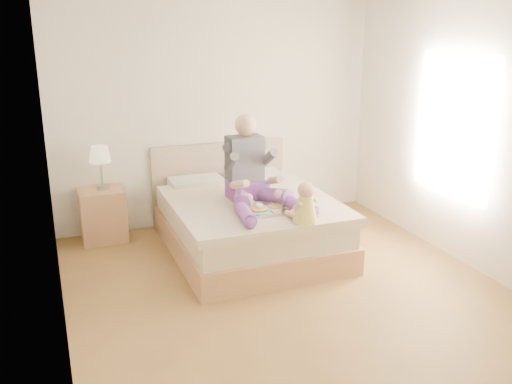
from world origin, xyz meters
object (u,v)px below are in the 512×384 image
object	(u,v)px
tray	(268,208)
adult	(252,176)
baby	(305,206)
nightstand	(103,215)
bed	(246,220)

from	to	relation	value
tray	adult	bearing A→B (deg)	93.86
baby	nightstand	bearing A→B (deg)	114.33
nightstand	baby	xyz separation A→B (m)	(1.70, -1.79, 0.47)
adult	tray	xyz separation A→B (m)	(0.04, -0.36, -0.24)
bed	adult	size ratio (longest dim) A/B	1.92
bed	adult	xyz separation A→B (m)	(-0.01, -0.23, 0.57)
nightstand	adult	bearing A→B (deg)	-36.21
nightstand	adult	distance (m)	1.87
baby	tray	bearing A→B (deg)	98.31
bed	baby	distance (m)	1.12
nightstand	bed	bearing A→B (deg)	-29.45
tray	baby	distance (m)	0.48
nightstand	adult	xyz separation A→B (m)	(1.45, -1.03, 0.58)
nightstand	tray	size ratio (longest dim) A/B	1.26
tray	baby	world-z (taller)	baby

